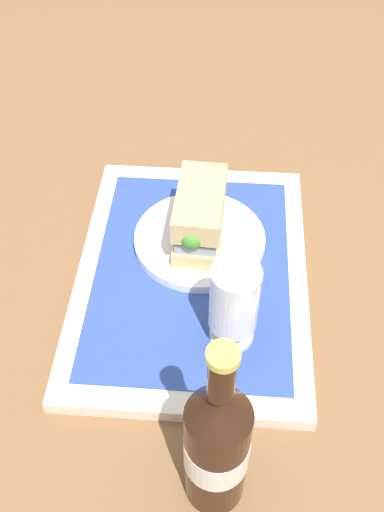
{
  "coord_description": "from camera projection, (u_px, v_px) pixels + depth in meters",
  "views": [
    {
      "loc": [
        0.54,
        0.04,
        0.66
      ],
      "look_at": [
        0.0,
        0.0,
        0.05
      ],
      "focal_mm": 41.9,
      "sensor_mm": 36.0,
      "label": 1
    }
  ],
  "objects": [
    {
      "name": "ground_plane",
      "position": [
        192.0,
        279.0,
        0.85
      ],
      "size": [
        3.0,
        3.0,
        0.0
      ],
      "primitive_type": "plane",
      "color": "brown"
    },
    {
      "name": "tray",
      "position": [
        192.0,
        275.0,
        0.84
      ],
      "size": [
        0.44,
        0.32,
        0.02
      ],
      "primitive_type": "cube",
      "color": "beige",
      "rests_on": "ground_plane"
    },
    {
      "name": "placemat",
      "position": [
        192.0,
        270.0,
        0.84
      ],
      "size": [
        0.38,
        0.27,
        0.0
      ],
      "primitive_type": "cube",
      "color": "#2D4793",
      "rests_on": "tray"
    },
    {
      "name": "plate",
      "position": [
        200.0,
        240.0,
        0.87
      ],
      "size": [
        0.19,
        0.19,
        0.01
      ],
      "primitive_type": "cylinder",
      "color": "white",
      "rests_on": "placemat"
    },
    {
      "name": "sandwich",
      "position": [
        200.0,
        216.0,
        0.83
      ],
      "size": [
        0.14,
        0.07,
        0.08
      ],
      "rotation": [
        0.0,
        0.0,
        -0.04
      ],
      "color": "tan",
      "rests_on": "plate"
    },
    {
      "name": "beer_glass",
      "position": [
        234.0,
        303.0,
        0.71
      ],
      "size": [
        0.06,
        0.06,
        0.12
      ],
      "color": "silver",
      "rests_on": "placemat"
    },
    {
      "name": "beer_bottle",
      "position": [
        217.0,
        444.0,
        0.58
      ],
      "size": [
        0.07,
        0.07,
        0.27
      ],
      "color": "black",
      "rests_on": "ground_plane"
    }
  ]
}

